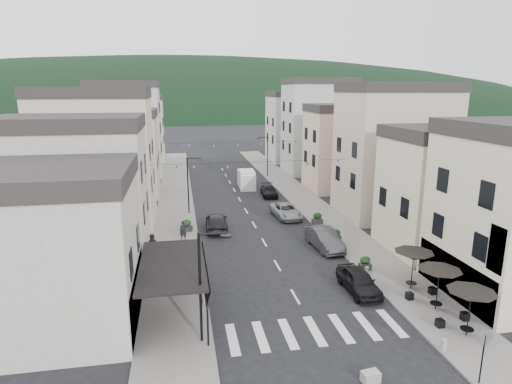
# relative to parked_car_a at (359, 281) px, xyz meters

# --- Properties ---
(ground) EXTENTS (700.00, 700.00, 0.00)m
(ground) POSITION_rel_parked_car_a_xyz_m (-4.23, -6.00, -0.74)
(ground) COLOR black
(ground) RESTS_ON ground
(sidewalk_left) EXTENTS (4.00, 76.00, 0.12)m
(sidewalk_left) POSITION_rel_parked_car_a_xyz_m (-11.73, 26.00, -0.68)
(sidewalk_left) COLOR slate
(sidewalk_left) RESTS_ON ground
(sidewalk_right) EXTENTS (4.00, 76.00, 0.12)m
(sidewalk_right) POSITION_rel_parked_car_a_xyz_m (3.27, 26.00, -0.68)
(sidewalk_right) COLOR slate
(sidewalk_right) RESTS_ON ground
(hill_backdrop) EXTENTS (640.00, 360.00, 70.00)m
(hill_backdrop) POSITION_rel_parked_car_a_xyz_m (-4.23, 294.00, -0.74)
(hill_backdrop) COLOR black
(hill_backdrop) RESTS_ON ground
(boutique_building) EXTENTS (12.00, 8.00, 8.00)m
(boutique_building) POSITION_rel_parked_car_a_xyz_m (-19.73, -1.00, 3.26)
(boutique_building) COLOR #A7A199
(boutique_building) RESTS_ON ground
(boutique_awning) EXTENTS (3.77, 7.50, 3.28)m
(boutique_awning) POSITION_rel_parked_car_a_xyz_m (-11.47, -1.00, 2.37)
(boutique_awning) COLOR black
(boutique_awning) RESTS_ON ground
(buildings_row_left) EXTENTS (10.20, 54.16, 14.00)m
(buildings_row_left) POSITION_rel_parked_car_a_xyz_m (-18.73, 31.75, 5.38)
(buildings_row_left) COLOR #A7A199
(buildings_row_left) RESTS_ON ground
(buildings_row_right) EXTENTS (10.20, 54.16, 14.50)m
(buildings_row_right) POSITION_rel_parked_car_a_xyz_m (10.27, 30.59, 5.58)
(buildings_row_right) COLOR beige
(buildings_row_right) RESTS_ON ground
(cafe_terrace) EXTENTS (2.50, 8.10, 2.53)m
(cafe_terrace) POSITION_rel_parked_car_a_xyz_m (3.47, -3.20, 1.61)
(cafe_terrace) COLOR black
(cafe_terrace) RESTS_ON ground
(streetlamp_left_near) EXTENTS (1.70, 0.56, 6.00)m
(streetlamp_left_near) POSITION_rel_parked_car_a_xyz_m (-10.05, -4.00, 2.96)
(streetlamp_left_near) COLOR black
(streetlamp_left_near) RESTS_ON ground
(streetlamp_left_far) EXTENTS (1.70, 0.56, 6.00)m
(streetlamp_left_far) POSITION_rel_parked_car_a_xyz_m (-10.05, 20.00, 2.96)
(streetlamp_left_far) COLOR black
(streetlamp_left_far) RESTS_ON ground
(streetlamp_right_far) EXTENTS (1.70, 0.56, 6.00)m
(streetlamp_right_far) POSITION_rel_parked_car_a_xyz_m (1.60, 38.00, 2.96)
(streetlamp_right_far) COLOR black
(streetlamp_right_far) RESTS_ON ground
(traffic_sign) EXTENTS (0.70, 0.07, 2.70)m
(traffic_sign) POSITION_rel_parked_car_a_xyz_m (1.57, -9.50, 1.18)
(traffic_sign) COLOR black
(traffic_sign) RESTS_ON ground
(bollards) EXTENTS (11.66, 10.26, 0.60)m
(bollards) POSITION_rel_parked_car_a_xyz_m (-4.23, -0.50, -0.32)
(bollards) COLOR gray
(bollards) RESTS_ON ground
(bunting_near) EXTENTS (19.00, 0.28, 0.62)m
(bunting_near) POSITION_rel_parked_car_a_xyz_m (-4.23, 16.00, 4.91)
(bunting_near) COLOR black
(bunting_near) RESTS_ON ground
(bunting_far) EXTENTS (19.00, 0.28, 0.62)m
(bunting_far) POSITION_rel_parked_car_a_xyz_m (-4.23, 32.00, 4.91)
(bunting_far) COLOR black
(bunting_far) RESTS_ON ground
(parked_car_a) EXTENTS (1.85, 4.39, 1.48)m
(parked_car_a) POSITION_rel_parked_car_a_xyz_m (0.00, 0.00, 0.00)
(parked_car_a) COLOR black
(parked_car_a) RESTS_ON ground
(parked_car_b) EXTENTS (2.13, 5.07, 1.63)m
(parked_car_b) POSITION_rel_parked_car_a_xyz_m (0.37, 7.81, 0.07)
(parked_car_b) COLOR #353538
(parked_car_b) RESTS_ON ground
(parked_car_c) EXTENTS (2.70, 5.18, 1.39)m
(parked_car_c) POSITION_rel_parked_car_a_xyz_m (-0.60, 16.86, -0.04)
(parked_car_c) COLOR #93979B
(parked_car_c) RESTS_ON ground
(parked_car_d) EXTENTS (2.08, 4.53, 1.28)m
(parked_car_d) POSITION_rel_parked_car_a_xyz_m (-0.43, 25.97, -0.10)
(parked_car_d) COLOR black
(parked_car_d) RESTS_ON ground
(parked_car_e) EXTENTS (2.16, 4.93, 1.65)m
(parked_car_e) POSITION_rel_parked_car_a_xyz_m (-7.93, 14.04, 0.08)
(parked_car_e) COLOR black
(parked_car_e) RESTS_ON ground
(delivery_van) EXTENTS (2.23, 5.11, 2.40)m
(delivery_van) POSITION_rel_parked_car_a_xyz_m (-2.43, 31.11, 0.44)
(delivery_van) COLOR white
(delivery_van) RESTS_ON ground
(pedestrian_a) EXTENTS (0.69, 0.53, 1.71)m
(pedestrian_a) POSITION_rel_parked_car_a_xyz_m (-11.02, 11.54, 0.23)
(pedestrian_a) COLOR black
(pedestrian_a) RESTS_ON sidewalk_left
(pedestrian_b) EXTENTS (1.06, 0.90, 1.91)m
(pedestrian_b) POSITION_rel_parked_car_a_xyz_m (-13.36, 7.86, 0.34)
(pedestrian_b) COLOR #27212C
(pedestrian_b) RESTS_ON sidewalk_left
(concrete_block_a) EXTENTS (0.86, 0.61, 0.50)m
(concrete_block_a) POSITION_rel_parked_car_a_xyz_m (-3.06, -8.43, -0.49)
(concrete_block_a) COLOR #989690
(concrete_block_a) RESTS_ON ground
(planter_la) EXTENTS (0.99, 0.59, 1.08)m
(planter_la) POSITION_rel_parked_car_a_xyz_m (-10.23, 3.49, -0.10)
(planter_la) COLOR #29292B
(planter_la) RESTS_ON sidewalk_left
(planter_lb) EXTENTS (1.09, 0.80, 1.09)m
(planter_lb) POSITION_rel_parked_car_a_xyz_m (-10.69, 13.95, -0.09)
(planter_lb) COLOR #28282A
(planter_lb) RESTS_ON sidewalk_left
(planter_ra) EXTENTS (0.94, 0.59, 1.00)m
(planter_ra) POSITION_rel_parked_car_a_xyz_m (1.77, 2.95, -0.14)
(planter_ra) COLOR #2F2F31
(planter_ra) RESTS_ON sidewalk_right
(planter_rb) EXTENTS (1.07, 0.76, 1.09)m
(planter_rb) POSITION_rel_parked_car_a_xyz_m (1.77, 8.94, -0.09)
(planter_rb) COLOR #2B2B2D
(planter_rb) RESTS_ON sidewalk_right
(planter_rc) EXTENTS (1.05, 0.64, 1.13)m
(planter_rc) POSITION_rel_parked_car_a_xyz_m (1.77, 13.86, -0.07)
(planter_rc) COLOR #2E2F31
(planter_rc) RESTS_ON sidewalk_right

